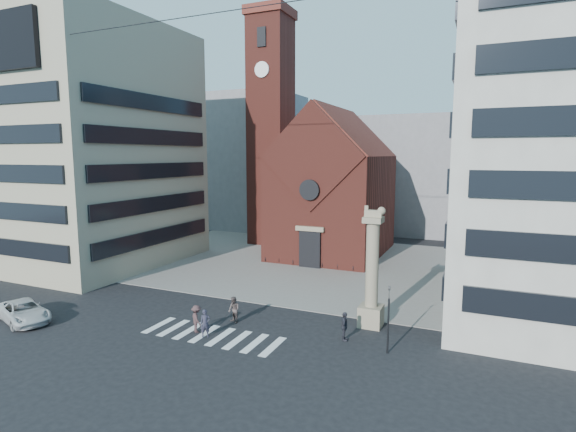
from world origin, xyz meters
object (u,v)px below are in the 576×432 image
object	(u,v)px
lion_column	(372,279)
scooter_0	(266,256)
pedestrian_1	(234,310)
traffic_light	(388,318)
white_car	(23,312)
pedestrian_2	(344,326)
pedestrian_0	(205,323)

from	to	relation	value
lion_column	scooter_0	bearing A→B (deg)	136.83
pedestrian_1	lion_column	bearing A→B (deg)	48.38
traffic_light	white_car	distance (m)	26.21
traffic_light	pedestrian_2	distance (m)	3.37
pedestrian_0	pedestrian_2	distance (m)	9.30
white_car	pedestrian_0	xyz separation A→B (m)	(13.86, 3.02, 0.19)
lion_column	pedestrian_1	size ratio (longest dim) A/B	4.48
traffic_light	pedestrian_1	world-z (taller)	traffic_light
traffic_light	white_car	xyz separation A→B (m)	(-25.60, -5.43, -1.53)
white_car	scooter_0	xyz separation A→B (m)	(7.86, 24.20, -0.20)
white_car	pedestrian_2	size ratio (longest dim) A/B	2.80
white_car	pedestrian_0	size ratio (longest dim) A/B	2.87
traffic_light	pedestrian_1	xyz separation A→B (m)	(-11.29, 0.59, -1.32)
traffic_light	pedestrian_0	distance (m)	12.06
pedestrian_2	pedestrian_0	bearing A→B (deg)	101.15
scooter_0	pedestrian_2	bearing A→B (deg)	-71.00
white_car	scooter_0	size ratio (longest dim) A/B	2.85
pedestrian_1	pedestrian_2	bearing A→B (deg)	29.53
traffic_light	scooter_0	distance (m)	25.88
lion_column	pedestrian_2	world-z (taller)	lion_column
lion_column	white_car	xyz separation A→B (m)	(-23.61, -9.43, -2.70)
white_car	pedestrian_1	world-z (taller)	pedestrian_1
pedestrian_1	scooter_0	xyz separation A→B (m)	(-6.45, 18.18, -0.42)
lion_column	pedestrian_2	distance (m)	4.19
lion_column	white_car	distance (m)	25.57
pedestrian_0	pedestrian_1	distance (m)	3.03
traffic_light	scooter_0	size ratio (longest dim) A/B	2.26
pedestrian_1	pedestrian_2	xyz separation A→B (m)	(8.29, 0.18, 0.00)
pedestrian_2	scooter_0	distance (m)	23.26
pedestrian_1	scooter_0	distance (m)	19.29
white_car	pedestrian_2	bearing A→B (deg)	-55.78
traffic_light	scooter_0	xyz separation A→B (m)	(-17.74, 18.77, -1.74)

